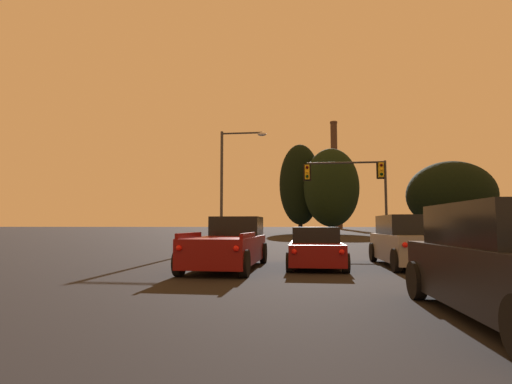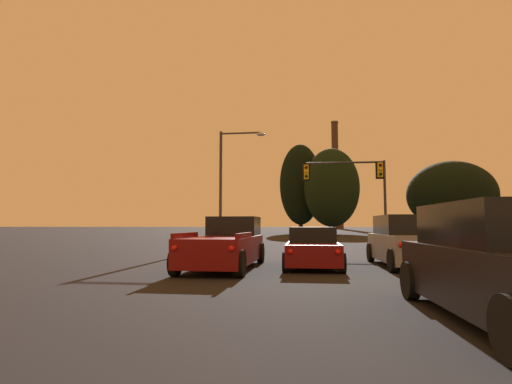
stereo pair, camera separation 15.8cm
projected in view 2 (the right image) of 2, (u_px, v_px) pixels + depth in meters
name	position (u px, v px, depth m)	size (l,w,h in m)	color
suv_right_lane_second	(406.00, 242.00, 14.50)	(2.22, 4.95, 1.86)	gray
pickup_truck_left_lane_second	(226.00, 245.00, 14.11)	(2.24, 5.53, 1.82)	maroon
sedan_center_lane_second	(313.00, 248.00, 14.54)	(2.02, 4.72, 1.43)	maroon
suv_right_lane_third	(507.00, 264.00, 6.16)	(2.26, 4.96, 1.86)	black
traffic_light_overhead_right	(357.00, 181.00, 28.43)	(5.98, 0.50, 6.07)	#2D2D30
street_lamp	(228.00, 175.00, 28.14)	(3.30, 0.36, 8.15)	#38383A
smokestack	(336.00, 186.00, 170.35)	(6.23, 6.23, 46.16)	#3C2B22
treeline_right_mid	(300.00, 184.00, 69.77)	(7.22, 6.50, 15.65)	black
treeline_far_right	(451.00, 195.00, 62.40)	(13.40, 12.06, 11.50)	black
treeline_left_mid	(332.00, 188.00, 65.80)	(9.09, 8.18, 14.17)	black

